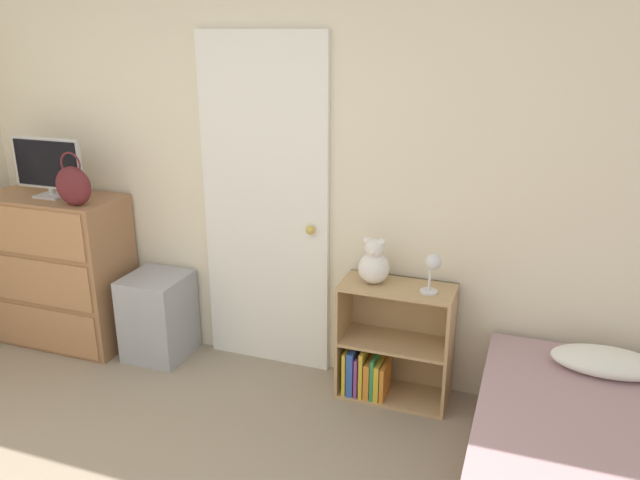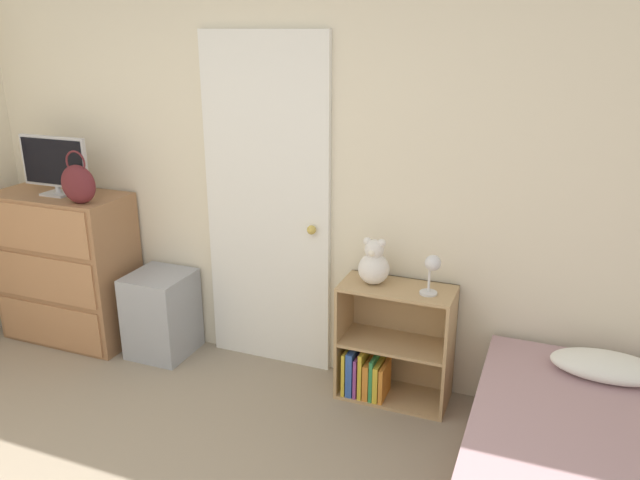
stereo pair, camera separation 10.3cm
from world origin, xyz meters
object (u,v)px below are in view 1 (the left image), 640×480
Objects in this scene: handbag at (73,185)px; storage_bin at (158,316)px; tv at (48,166)px; teddy_bear at (374,264)px; desk_lamp at (433,266)px; dresser at (61,270)px; bookshelf at (386,351)px.

storage_bin is (0.42, 0.16, -0.89)m from handbag.
handbag reaches higher than storage_bin.
tv reaches higher than teddy_bear.
teddy_bear is (2.17, 0.08, -0.42)m from tv.
handbag is at bearing -22.81° from tv.
teddy_bear is (1.45, 0.04, 0.55)m from storage_bin.
teddy_bear is at bearing 6.24° from handbag.
dresser is at bearing -179.28° from desk_lamp.
bookshelf is (2.25, 0.08, -0.97)m from tv.
handbag is at bearing -173.90° from bookshelf.
handbag is at bearing -175.79° from desk_lamp.
storage_bin is 1.55m from teddy_bear.
desk_lamp is (2.52, 0.03, 0.35)m from dresser.
tv is (0.02, -0.01, 0.73)m from dresser.
handbag is at bearing -158.81° from storage_bin.
storage_bin is 0.79× the size of bookshelf.
dresser is 0.74m from handbag.
teddy_bear is at bearing 2.12° from tv.
dresser is at bearing -178.03° from bookshelf.
tv is 2.21m from teddy_bear.
desk_lamp is (1.79, 0.00, 0.59)m from storage_bin.
bookshelf is at bearing 1.97° from dresser.
dresser reaches higher than bookshelf.
handbag is (0.31, -0.13, 0.65)m from dresser.
desk_lamp is (2.21, 0.16, -0.30)m from handbag.
tv reaches higher than desk_lamp.
handbag is at bearing -173.76° from teddy_bear.
handbag reaches higher than dresser.
teddy_bear reaches higher than storage_bin.
tv is at bearing -176.96° from storage_bin.
dresser is 0.77m from storage_bin.
storage_bin is 2.43× the size of desk_lamp.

